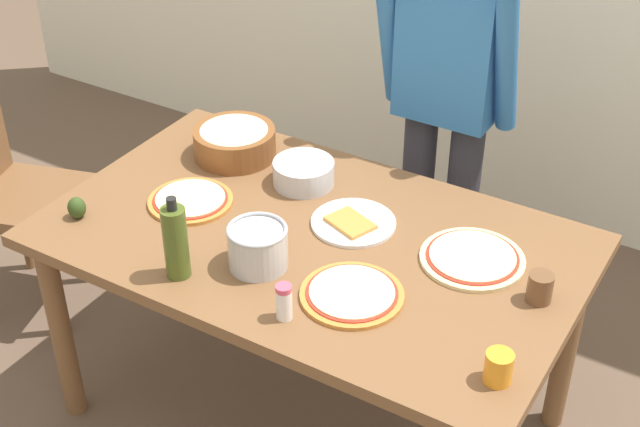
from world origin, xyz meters
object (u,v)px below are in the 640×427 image
Objects in this scene: dining_table at (312,260)px; steel_pot at (258,247)px; pizza_raw_on_board at (472,258)px; mixing_bowl_steel at (304,173)px; salt_shaker at (284,302)px; person_cook at (448,92)px; cup_small_brown at (540,288)px; olive_oil_bottle at (176,242)px; pizza_cooked_on_tray at (190,200)px; plate_with_slice at (353,223)px; popcorn_bowl at (234,140)px; pizza_second_cooked at (352,294)px; cup_orange at (499,367)px; chair_wooden_left at (6,182)px; avocado at (77,208)px.

steel_pot is at bearing -104.52° from dining_table.
mixing_bowl_steel reaches higher than pizza_raw_on_board.
salt_shaker is at bearing -123.93° from pizza_raw_on_board.
person_cook is 19.06× the size of cup_small_brown.
person_cook is 1.16m from olive_oil_bottle.
pizza_raw_on_board is 0.90m from pizza_cooked_on_tray.
cup_small_brown reaches higher than dining_table.
dining_table is at bearing -125.49° from plate_with_slice.
salt_shaker is (0.04, -1.11, -0.13)m from person_cook.
plate_with_slice is 0.93× the size of popcorn_bowl.
olive_oil_bottle is at bearing -94.52° from mixing_bowl_steel.
person_cook is 5.64× the size of pizza_second_cooked.
popcorn_bowl reaches higher than dining_table.
plate_with_slice is at bearing -16.11° from popcorn_bowl.
popcorn_bowl is 3.29× the size of cup_small_brown.
olive_oil_bottle reaches higher than cup_orange.
dining_table is 0.49m from pizza_raw_on_board.
pizza_cooked_on_tray is at bearing 156.55° from steel_pot.
pizza_cooked_on_tray is 1.05× the size of olive_oil_bottle.
pizza_cooked_on_tray is (-0.42, -0.04, 0.10)m from dining_table.
plate_with_slice is 0.56m from olive_oil_bottle.
olive_oil_bottle is at bearing -105.65° from person_cook.
person_cook is at bearing 120.81° from pizza_raw_on_board.
chair_wooden_left reaches higher than avocado.
avocado is (-0.67, -0.29, 0.13)m from dining_table.
chair_wooden_left is at bearing -166.82° from mixing_bowl_steel.
person_cook is at bearing 130.47° from cup_small_brown.
plate_with_slice is 0.47m from salt_shaker.
salt_shaker is at bearing -143.05° from cup_small_brown.
cup_small_brown is (0.61, -0.05, 0.03)m from plate_with_slice.
olive_oil_bottle is 3.01× the size of cup_small_brown.
cup_orange is at bearing -22.26° from dining_table.
chair_wooden_left is 1.42m from plate_with_slice.
salt_shaker is (-0.33, -0.49, 0.04)m from pizza_raw_on_board.
pizza_second_cooked is (-0.22, -0.32, -0.00)m from pizza_raw_on_board.
steel_pot is (0.12, -0.44, 0.03)m from mixing_bowl_steel.
mixing_bowl_steel is 0.78× the size of olive_oil_bottle.
pizza_raw_on_board is 0.59m from salt_shaker.
cup_small_brown is 1.21× the size of avocado.
dining_table is 5.71× the size of popcorn_bowl.
salt_shaker is (0.13, -0.36, 0.14)m from dining_table.
dining_table is 22.86× the size of avocado.
plate_with_slice is at bearing 54.51° from dining_table.
plate_with_slice reaches higher than pizza_cooked_on_tray.
cup_small_brown is at bearing -5.10° from plate_with_slice.
cup_orange is 1.21× the size of avocado.
salt_shaker is at bearing -46.04° from popcorn_bowl.
person_cook is 5.33× the size of pizza_raw_on_board.
pizza_cooked_on_tray is 2.54× the size of salt_shaker.
person_cook is at bearing 54.04° from avocado.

